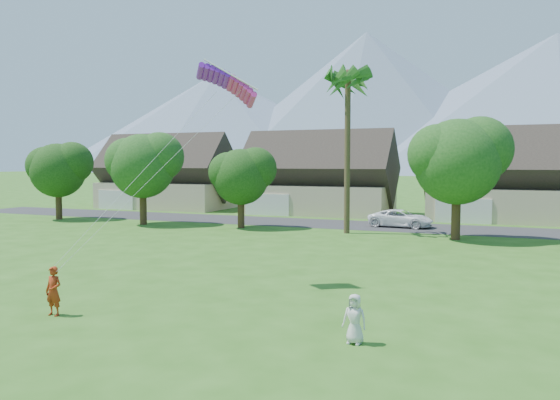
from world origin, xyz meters
The scene contains 10 objects.
ground centered at (0.00, 0.00, 0.00)m, with size 500.00×500.00×0.00m, color #2D6019.
street centered at (0.00, 34.00, 0.01)m, with size 90.00×7.00×0.01m, color #2D2D30.
kite_flyer centered at (-5.72, 2.75, 0.88)m, with size 0.64×0.42×1.76m, color #9F2D12.
watcher centered at (4.92, 3.84, 0.75)m, with size 0.74×0.48×1.51m, color silver.
parked_car centered at (1.16, 34.00, 0.73)m, with size 2.43×5.28×1.47m, color white.
mountain_ridge centered at (10.40, 260.00, 29.07)m, with size 540.00×240.00×70.00m.
houses_row centered at (0.49, 42.99, 3.44)m, with size 72.75×8.19×8.86m.
tree_row centered at (-1.14, 27.92, 4.89)m, with size 62.27×6.67×8.45m.
fan_palm centered at (-2.00, 28.50, 11.80)m, with size 3.00×3.00×13.80m.
parafoil_kite centered at (-2.35, 9.78, 8.98)m, with size 3.06×1.47×0.50m.
Camera 1 is at (8.89, -11.87, 5.45)m, focal length 35.00 mm.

